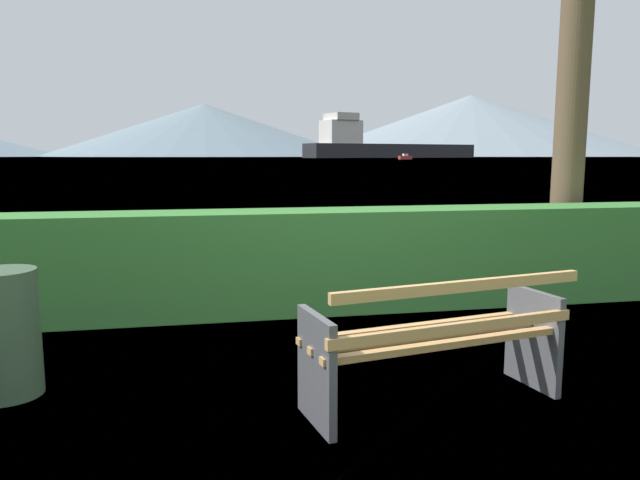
# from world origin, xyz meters

# --- Properties ---
(ground_plane) EXTENTS (1400.00, 1400.00, 0.00)m
(ground_plane) POSITION_xyz_m (0.00, 0.00, 0.00)
(ground_plane) COLOR #567A38
(water_surface) EXTENTS (620.00, 620.00, 0.00)m
(water_surface) POSITION_xyz_m (0.00, 308.34, 0.00)
(water_surface) COLOR #6B8EA3
(water_surface) RESTS_ON ground_plane
(park_bench) EXTENTS (1.76, 0.88, 0.87)m
(park_bench) POSITION_xyz_m (0.01, -0.06, 0.43)
(park_bench) COLOR tan
(park_bench) RESTS_ON ground_plane
(hedge_row) EXTENTS (8.73, 0.68, 1.03)m
(hedge_row) POSITION_xyz_m (0.00, 2.46, 0.52)
(hedge_row) COLOR #387A33
(hedge_row) RESTS_ON ground_plane
(trash_bin) EXTENTS (0.44, 0.44, 0.85)m
(trash_bin) POSITION_xyz_m (-2.72, 0.65, 0.42)
(trash_bin) COLOR #385138
(trash_bin) RESTS_ON ground_plane
(cargo_ship_large) EXTENTS (94.77, 42.15, 20.99)m
(cargo_ship_large) POSITION_xyz_m (84.98, 283.45, 5.87)
(cargo_ship_large) COLOR #232328
(cargo_ship_large) RESTS_ON water_surface
(sailboat_mid) EXTENTS (4.84, 2.52, 1.90)m
(sailboat_mid) POSITION_xyz_m (63.68, 184.58, 0.71)
(sailboat_mid) COLOR #B2332D
(sailboat_mid) RESTS_ON water_surface
(distant_hills) EXTENTS (930.89, 384.13, 59.36)m
(distant_hills) POSITION_xyz_m (-36.54, 542.82, 26.91)
(distant_hills) COLOR slate
(distant_hills) RESTS_ON ground_plane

